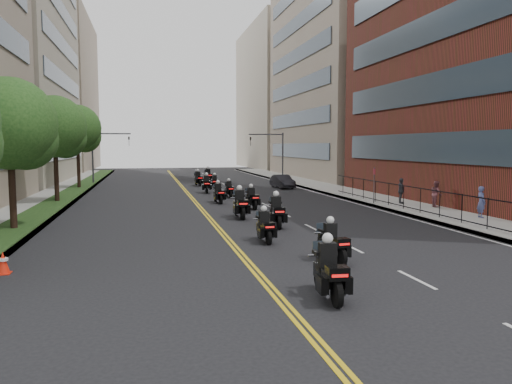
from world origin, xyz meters
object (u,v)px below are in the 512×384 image
motorcycle_7 (229,190)px  motorcycle_10 (198,179)px  motorcycle_3 (276,213)px  pedestrian_c (401,191)px  motorcycle_5 (252,199)px  motorcycle_8 (207,185)px  motorcycle_1 (332,244)px  motorcycle_11 (208,177)px  motorcycle_4 (240,205)px  motorcycle_9 (215,183)px  pedestrian_b (436,194)px  traffic_cone (3,263)px  motorcycle_0 (329,273)px  parked_sedan (282,181)px  motorcycle_6 (218,194)px  pedestrian_a (481,202)px  motorcycle_2 (265,228)px

motorcycle_7 → motorcycle_10: 12.04m
motorcycle_3 → pedestrian_c: size_ratio=1.43×
motorcycle_5 → motorcycle_8: motorcycle_8 is taller
motorcycle_1 → motorcycle_11: motorcycle_11 is taller
motorcycle_3 → motorcycle_4: 3.71m
motorcycle_9 → pedestrian_b: bearing=-49.6°
motorcycle_10 → motorcycle_11: (1.43, 3.36, 0.05)m
traffic_cone → motorcycle_0: bearing=-26.9°
motorcycle_10 → pedestrian_c: 23.20m
motorcycle_10 → parked_sedan: motorcycle_10 is taller
motorcycle_3 → traffic_cone: size_ratio=3.39×
motorcycle_3 → pedestrian_c: (10.72, 6.98, 0.30)m
motorcycle_6 → motorcycle_9: 11.87m
pedestrian_a → motorcycle_3: bearing=96.0°
motorcycle_3 → motorcycle_7: (-0.00, 14.87, -0.13)m
motorcycle_1 → motorcycle_4: bearing=89.5°
motorcycle_9 → pedestrian_c: 19.30m
motorcycle_1 → motorcycle_4: size_ratio=0.87×
traffic_cone → pedestrian_c: bearing=32.9°
motorcycle_3 → motorcycle_7: motorcycle_3 is taller
motorcycle_11 → motorcycle_1: bearing=-93.8°
motorcycle_1 → motorcycle_7: (0.02, 22.70, -0.04)m
motorcycle_5 → pedestrian_b: bearing=-18.1°
motorcycle_1 → pedestrian_a: 13.97m
motorcycle_11 → motorcycle_0: bearing=-96.0°
motorcycle_1 → pedestrian_c: bearing=47.4°
motorcycle_1 → motorcycle_9: size_ratio=1.07×
motorcycle_11 → motorcycle_3: bearing=-93.8°
motorcycle_4 → motorcycle_11: 26.74m
motorcycle_6 → motorcycle_0: bearing=-95.9°
motorcycle_4 → motorcycle_7: 11.44m
motorcycle_0 → motorcycle_2: bearing=93.2°
motorcycle_1 → traffic_cone: bearing=169.5°
motorcycle_5 → pedestrian_c: size_ratio=1.26×
motorcycle_9 → traffic_cone: bearing=-103.0°
motorcycle_9 → traffic_cone: size_ratio=2.81×
motorcycle_0 → traffic_cone: 10.49m
motorcycle_6 → motorcycle_9: size_ratio=1.08×
motorcycle_6 → pedestrian_a: size_ratio=1.28×
motorcycle_3 → motorcycle_11: motorcycle_11 is taller
motorcycle_9 → pedestrian_a: (11.74, -23.18, 0.42)m
parked_sedan → motorcycle_9: bearing=170.9°
motorcycle_4 → motorcycle_9: size_ratio=1.23×
motorcycle_7 → pedestrian_b: pedestrian_b is taller
parked_sedan → motorcycle_1: bearing=-106.9°
motorcycle_2 → motorcycle_0: bearing=-92.4°
pedestrian_b → traffic_cone: (-23.00, -11.79, -0.64)m
motorcycle_3 → motorcycle_9: motorcycle_3 is taller
motorcycle_7 → motorcycle_11: motorcycle_11 is taller
motorcycle_6 → pedestrian_c: size_ratio=1.28×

